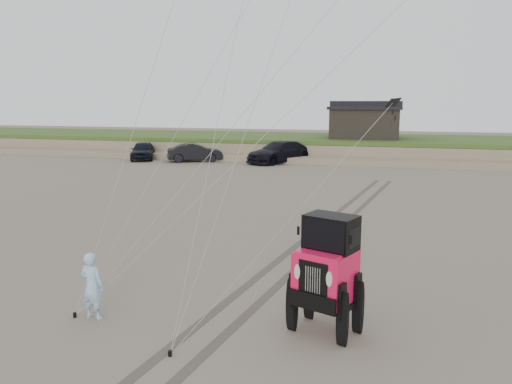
{
  "coord_description": "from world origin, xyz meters",
  "views": [
    {
      "loc": [
        4.6,
        -9.88,
        5.03
      ],
      "look_at": [
        1.04,
        3.0,
        2.6
      ],
      "focal_mm": 35.0,
      "sensor_mm": 36.0,
      "label": 1
    }
  ],
  "objects_px": {
    "truck_a": "(143,151)",
    "jeep": "(325,287)",
    "truck_b": "(195,153)",
    "cabin": "(365,121)",
    "truck_c": "(279,152)",
    "man": "(92,286)"
  },
  "relations": [
    {
      "from": "cabin",
      "to": "truck_b",
      "type": "relative_size",
      "value": 1.37
    },
    {
      "from": "truck_c",
      "to": "man",
      "type": "height_order",
      "value": "truck_c"
    },
    {
      "from": "jeep",
      "to": "truck_c",
      "type": "bearing_deg",
      "value": 125.54
    },
    {
      "from": "cabin",
      "to": "jeep",
      "type": "xyz_separation_m",
      "value": [
        1.31,
        -36.52,
        -2.19
      ]
    },
    {
      "from": "truck_b",
      "to": "jeep",
      "type": "height_order",
      "value": "jeep"
    },
    {
      "from": "jeep",
      "to": "man",
      "type": "relative_size",
      "value": 3.49
    },
    {
      "from": "jeep",
      "to": "man",
      "type": "bearing_deg",
      "value": -151.13
    },
    {
      "from": "truck_a",
      "to": "jeep",
      "type": "height_order",
      "value": "jeep"
    },
    {
      "from": "truck_a",
      "to": "truck_c",
      "type": "distance_m",
      "value": 12.08
    },
    {
      "from": "cabin",
      "to": "truck_a",
      "type": "xyz_separation_m",
      "value": [
        -18.61,
        -7.43,
        -2.45
      ]
    },
    {
      "from": "cabin",
      "to": "jeep",
      "type": "height_order",
      "value": "cabin"
    },
    {
      "from": "cabin",
      "to": "jeep",
      "type": "bearing_deg",
      "value": -87.95
    },
    {
      "from": "truck_a",
      "to": "truck_b",
      "type": "distance_m",
      "value": 4.98
    },
    {
      "from": "cabin",
      "to": "truck_a",
      "type": "height_order",
      "value": "cabin"
    },
    {
      "from": "truck_c",
      "to": "man",
      "type": "xyz_separation_m",
      "value": [
        2.54,
        -30.8,
        -0.08
      ]
    },
    {
      "from": "truck_c",
      "to": "jeep",
      "type": "height_order",
      "value": "jeep"
    },
    {
      "from": "cabin",
      "to": "truck_c",
      "type": "distance_m",
      "value": 9.51
    },
    {
      "from": "truck_a",
      "to": "man",
      "type": "xyz_separation_m",
      "value": [
        14.59,
        -29.84,
        0.01
      ]
    },
    {
      "from": "jeep",
      "to": "truck_b",
      "type": "bearing_deg",
      "value": 138.2
    },
    {
      "from": "truck_a",
      "to": "jeep",
      "type": "xyz_separation_m",
      "value": [
        19.91,
        -29.1,
        0.26
      ]
    },
    {
      "from": "truck_b",
      "to": "man",
      "type": "xyz_separation_m",
      "value": [
        9.61,
        -29.65,
        0.04
      ]
    },
    {
      "from": "truck_a",
      "to": "cabin",
      "type": "bearing_deg",
      "value": -0.61
    }
  ]
}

